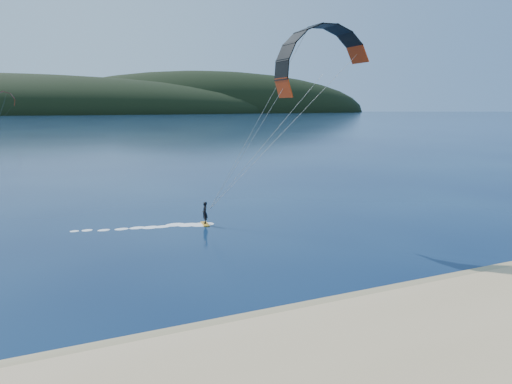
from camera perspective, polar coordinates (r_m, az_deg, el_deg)
wet_sand at (r=21.06m, az=-4.04°, el=-16.76°), size 220.00×2.50×0.10m
headland at (r=758.51m, az=-23.87°, el=8.80°), size 1200.00×310.00×140.00m
kitesurfer_near at (r=37.34m, az=7.47°, el=13.51°), size 23.23×7.40×15.74m
kitesurfer_far at (r=204.86m, az=-28.56°, el=9.70°), size 9.48×8.24×14.59m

